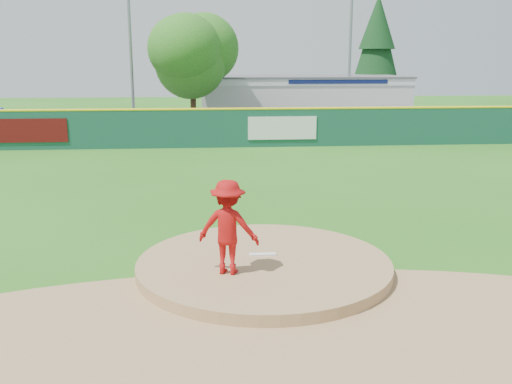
{
  "coord_description": "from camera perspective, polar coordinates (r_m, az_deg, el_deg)",
  "views": [
    {
      "loc": [
        -1.18,
        -11.64,
        4.48
      ],
      "look_at": [
        0.0,
        2.0,
        1.3
      ],
      "focal_mm": 40.0,
      "sensor_mm": 36.0,
      "label": 1
    }
  ],
  "objects": [
    {
      "name": "ground",
      "position": [
        12.52,
        0.8,
        -7.88
      ],
      "size": [
        120.0,
        120.0,
        0.0
      ],
      "primitive_type": "plane",
      "color": "#286B19",
      "rests_on": "ground"
    },
    {
      "name": "pitchers_mound",
      "position": [
        12.52,
        0.8,
        -7.88
      ],
      "size": [
        5.5,
        5.5,
        0.5
      ],
      "primitive_type": "cylinder",
      "color": "#9E774C",
      "rests_on": "ground"
    },
    {
      "name": "pitching_rubber",
      "position": [
        12.71,
        0.67,
        -6.26
      ],
      "size": [
        0.6,
        0.15,
        0.04
      ],
      "primitive_type": "cube",
      "color": "white",
      "rests_on": "pitchers_mound"
    },
    {
      "name": "infield_dirt_arc",
      "position": [
        9.8,
        2.61,
        -14.11
      ],
      "size": [
        15.4,
        15.4,
        0.01
      ],
      "primitive_type": "cylinder",
      "color": "#9E774C",
      "rests_on": "ground"
    },
    {
      "name": "parking_lot",
      "position": [
        38.91,
        -3.2,
        6.46
      ],
      "size": [
        44.0,
        16.0,
        0.02
      ],
      "primitive_type": "cube",
      "color": "#38383A",
      "rests_on": "ground"
    },
    {
      "name": "pitcher",
      "position": [
        11.44,
        -2.8,
        -3.52
      ],
      "size": [
        1.4,
        1.04,
        1.93
      ],
      "primitive_type": "imported",
      "rotation": [
        0.0,
        0.0,
        2.85
      ],
      "color": "#AA0E0E",
      "rests_on": "pitchers_mound"
    },
    {
      "name": "van",
      "position": [
        37.06,
        4.22,
        7.2
      ],
      "size": [
        5.32,
        3.3,
        1.37
      ],
      "primitive_type": "imported",
      "rotation": [
        0.0,
        0.0,
        1.35
      ],
      "color": "silver",
      "rests_on": "parking_lot"
    },
    {
      "name": "pool_building_grp",
      "position": [
        44.31,
        4.44,
        9.4
      ],
      "size": [
        15.2,
        8.2,
        3.31
      ],
      "color": "silver",
      "rests_on": "ground"
    },
    {
      "name": "fence_banners",
      "position": [
        29.86,
        -9.68,
        6.2
      ],
      "size": [
        16.39,
        0.04,
        1.2
      ],
      "color": "#580D0C",
      "rests_on": "ground"
    },
    {
      "name": "outfield_fence",
      "position": [
        29.85,
        -2.67,
        6.54
      ],
      "size": [
        40.0,
        0.14,
        2.07
      ],
      "color": "#154737",
      "rests_on": "ground"
    },
    {
      "name": "deciduous_tree",
      "position": [
        36.65,
        -6.4,
        13.12
      ],
      "size": [
        5.6,
        5.6,
        7.36
      ],
      "color": "#382314",
      "rests_on": "ground"
    },
    {
      "name": "conifer_tree",
      "position": [
        49.71,
        11.98,
        14.03
      ],
      "size": [
        4.4,
        4.4,
        9.5
      ],
      "color": "#382314",
      "rests_on": "ground"
    },
    {
      "name": "light_pole_left",
      "position": [
        38.97,
        -12.49,
        15.09
      ],
      "size": [
        1.75,
        0.25,
        11.0
      ],
      "color": "gray",
      "rests_on": "ground"
    },
    {
      "name": "light_pole_right",
      "position": [
        41.91,
        9.41,
        14.37
      ],
      "size": [
        1.75,
        0.25,
        10.0
      ],
      "color": "gray",
      "rests_on": "ground"
    }
  ]
}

